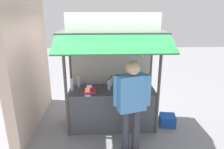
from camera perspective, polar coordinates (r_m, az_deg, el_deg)
ground_plane at (r=4.81m, az=0.00°, el=-14.16°), size 20.00×20.00×0.00m
stall_counter at (r=4.59m, az=0.00°, el=-9.47°), size 1.85×0.67×0.88m
stall_structure at (r=4.28m, az=-0.04°, el=3.75°), size 2.05×1.48×2.50m
water_bottle_left at (r=4.60m, az=-0.25°, el=-1.96°), size 0.06×0.06×0.22m
water_bottle_front_left at (r=4.59m, az=-9.35°, el=-2.10°), size 0.07×0.07×0.25m
water_bottle_far_left at (r=4.41m, az=-11.18°, el=-2.94°), size 0.07×0.07×0.27m
water_bottle_mid_right at (r=4.70m, az=9.52°, el=-1.74°), size 0.06×0.06×0.23m
water_bottle_right at (r=4.38m, az=-0.78°, el=-2.81°), size 0.07×0.07×0.26m
magazine_stack_center at (r=4.46m, az=8.71°, el=-3.73°), size 0.24×0.31×0.08m
magazine_stack_front_right at (r=4.28m, az=-5.97°, el=-4.71°), size 0.26×0.27×0.06m
banana_bunch_inner_right at (r=3.73m, az=-8.44°, el=6.34°), size 0.09×0.09×0.28m
banana_bunch_inner_left at (r=3.71m, az=-1.67°, el=6.57°), size 0.09×0.09×0.28m
banana_bunch_rightmost at (r=3.79m, az=8.47°, el=6.06°), size 0.10×0.09×0.32m
banana_bunch_leftmost at (r=3.72m, az=2.01°, el=7.13°), size 0.09×0.10×0.24m
vendor_person at (r=3.60m, az=5.60°, el=-6.90°), size 0.66×0.34×1.74m
plastic_crate at (r=4.95m, az=15.32°, el=-12.26°), size 0.39×0.39×0.24m
neighbour_wall at (r=4.75m, az=-22.70°, el=5.67°), size 0.20×2.40×3.32m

